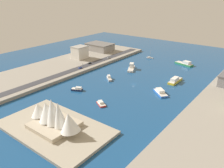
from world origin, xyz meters
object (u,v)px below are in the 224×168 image
Objects in this scene: patrol_launch_navy at (77,89)px; ferry_white_commuter at (131,68)px; suv_black at (90,63)px; hatchback_blue at (80,68)px; catamaran_blue at (160,92)px; traffic_light_waterfront at (83,65)px; ferry_green_doubledeck at (185,63)px; opera_landmark at (54,116)px; hotel_broad_white at (80,52)px; van_white at (109,58)px; ferry_yellow_fast at (175,80)px; tugboat_red at (101,104)px; sailboat_small_white at (150,58)px; yacht_sleek_gray at (109,78)px; carpark_squat_concrete at (100,47)px.

patrol_launch_navy is 83.13m from ferry_white_commuter.
hatchback_blue is (-3.93, 20.04, 0.00)m from suv_black.
catamaran_blue is 2.87× the size of traffic_light_waterfront.
suv_black is at bearing 40.07° from ferry_green_doubledeck.
opera_landmark is at bearing 123.20° from suv_black.
hotel_broad_white reaches higher than ferry_white_commuter.
van_white is 0.84× the size of suv_black.
ferry_green_doubledeck reaches higher than ferry_yellow_fast.
ferry_white_commuter reaches higher than patrol_launch_navy.
ferry_green_doubledeck reaches higher than tugboat_red.
hatchback_blue is at bearing -48.18° from patrol_launch_navy.
catamaran_blue is 116.86m from sailboat_small_white.
traffic_light_waterfront is (98.18, 33.66, 5.41)m from ferry_yellow_fast.
yacht_sleek_gray is 0.32× the size of carpark_squat_concrete.
yacht_sleek_gray is 1.92× the size of traffic_light_waterfront.
patrol_launch_navy is at bearing 32.19° from catamaran_blue.
tugboat_red is at bearing 142.38° from hotel_broad_white.
traffic_light_waterfront reaches higher than ferry_green_doubledeck.
traffic_light_waterfront is at bearing 44.92° from ferry_white_commuter.
van_white is 53.90m from traffic_light_waterfront.
opera_landmark is (-28.70, 138.30, 7.89)m from ferry_white_commuter.
traffic_light_waterfront is 0.14× the size of opera_landmark.
hotel_broad_white reaches higher than traffic_light_waterfront.
carpark_squat_concrete is 0.85× the size of opera_landmark.
ferry_yellow_fast reaches higher than yacht_sleek_gray.
catamaran_blue reaches higher than patrol_launch_navy.
van_white is at bearing -95.74° from suv_black.
tugboat_red is at bearing 166.82° from patrol_launch_navy.
carpark_squat_concrete is at bearing -64.20° from hatchback_blue.
catamaran_blue is at bearing 91.75° from ferry_yellow_fast.
traffic_light_waterfront reaches higher than ferry_white_commuter.
opera_landmark is at bearing 122.17° from carpark_squat_concrete.
tugboat_red is (-36.77, 8.61, -0.27)m from patrol_launch_navy.
opera_landmark reaches higher than yacht_sleek_gray.
opera_landmark is at bearing 85.68° from ferry_green_doubledeck.
opera_landmark is at bearing 115.87° from van_white.
catamaran_blue is at bearing 179.54° from hatchback_blue.
ferry_yellow_fast is at bearing 102.81° from ferry_green_doubledeck.
sailboat_small_white is at bearing -136.68° from hotel_broad_white.
carpark_squat_concrete is 46.60m from van_white.
hatchback_blue is at bearing 47.92° from ferry_green_doubledeck.
tugboat_red is 0.61× the size of hotel_broad_white.
ferry_green_doubledeck is (-50.08, -139.16, 0.62)m from patrol_launch_navy.
patrol_launch_navy is at bearing 49.78° from ferry_yellow_fast.
sailboat_small_white reaches higher than ferry_green_doubledeck.
hotel_broad_white is 50.10m from carpark_squat_concrete.
patrol_launch_navy is 0.26× the size of opera_landmark.
ferry_white_commuter is at bearing -35.31° from catamaran_blue.
patrol_launch_navy is 1.03× the size of tugboat_red.
sailboat_small_white reaches higher than suv_black.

